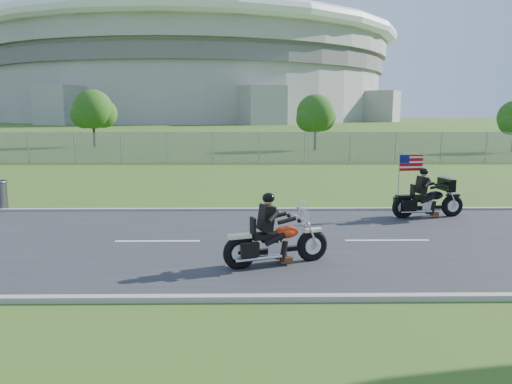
{
  "coord_description": "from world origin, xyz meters",
  "views": [
    {
      "loc": [
        0.4,
        -12.62,
        3.41
      ],
      "look_at": [
        0.57,
        0.0,
        1.33
      ],
      "focal_mm": 35.0,
      "sensor_mm": 36.0,
      "label": 1
    }
  ],
  "objects": [
    {
      "name": "tree_fence_mid",
      "position": [
        -13.95,
        34.04,
        3.3
      ],
      "size": [
        3.96,
        3.69,
        5.3
      ],
      "color": "#382316",
      "rests_on": "ground"
    },
    {
      "name": "motorcycle_follow",
      "position": [
        6.08,
        2.9,
        0.55
      ],
      "size": [
        2.4,
        0.89,
        2.01
      ],
      "rotation": [
        0.0,
        0.0,
        0.14
      ],
      "color": "black",
      "rests_on": "ground"
    },
    {
      "name": "curb_south",
      "position": [
        0.0,
        -4.05,
        0.05
      ],
      "size": [
        120.0,
        0.18,
        0.12
      ],
      "primitive_type": "cube",
      "color": "#9E9B93",
      "rests_on": "ground"
    },
    {
      "name": "ground",
      "position": [
        0.0,
        0.0,
        0.0
      ],
      "size": [
        420.0,
        420.0,
        0.0
      ],
      "primitive_type": "plane",
      "color": "#395B1C",
      "rests_on": "ground"
    },
    {
      "name": "tree_fence_near",
      "position": [
        6.04,
        30.04,
        2.97
      ],
      "size": [
        3.52,
        3.28,
        4.75
      ],
      "color": "#382316",
      "rests_on": "ground"
    },
    {
      "name": "curb_north",
      "position": [
        0.0,
        4.05,
        0.05
      ],
      "size": [
        120.0,
        0.18,
        0.12
      ],
      "primitive_type": "cube",
      "color": "#9E9B93",
      "rests_on": "ground"
    },
    {
      "name": "fence",
      "position": [
        -5.0,
        20.0,
        1.0
      ],
      "size": [
        60.0,
        0.03,
        2.0
      ],
      "primitive_type": "cube",
      "color": "gray",
      "rests_on": "ground"
    },
    {
      "name": "road",
      "position": [
        0.0,
        0.0,
        0.02
      ],
      "size": [
        120.0,
        8.0,
        0.04
      ],
      "primitive_type": "cube",
      "color": "#28282B",
      "rests_on": "ground"
    },
    {
      "name": "stadium",
      "position": [
        -20.0,
        170.0,
        15.58
      ],
      "size": [
        140.4,
        140.4,
        29.2
      ],
      "color": "#A3A099",
      "rests_on": "ground"
    },
    {
      "name": "motorcycle_lead",
      "position": [
        0.96,
        -1.99,
        0.53
      ],
      "size": [
        2.4,
        1.13,
        1.67
      ],
      "rotation": [
        0.0,
        0.0,
        0.33
      ],
      "color": "black",
      "rests_on": "ground"
    }
  ]
}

